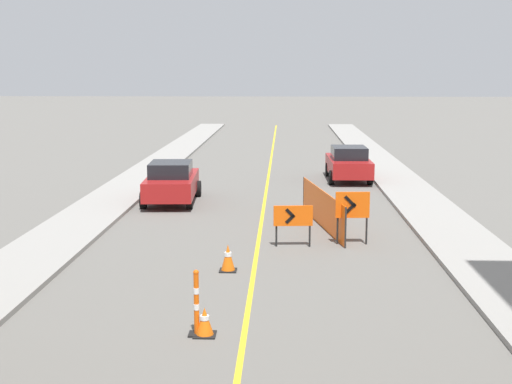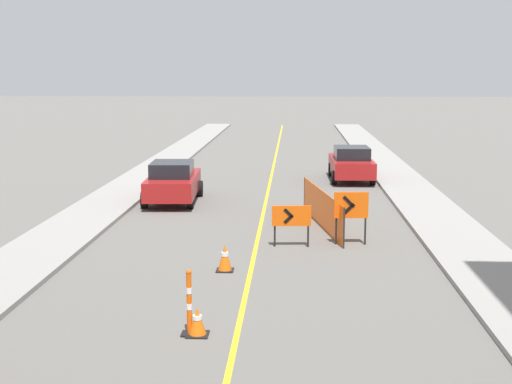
{
  "view_description": "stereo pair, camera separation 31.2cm",
  "coord_description": "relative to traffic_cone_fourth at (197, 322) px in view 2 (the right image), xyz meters",
  "views": [
    {
      "loc": [
        0.74,
        4.76,
        4.99
      ],
      "look_at": [
        -0.19,
        28.27,
        1.0
      ],
      "focal_mm": 50.0,
      "sensor_mm": 36.0,
      "label": 1
    },
    {
      "loc": [
        1.05,
        4.78,
        4.99
      ],
      "look_at": [
        -0.19,
        28.27,
        1.0
      ],
      "focal_mm": 50.0,
      "sensor_mm": 36.0,
      "label": 2
    }
  ],
  "objects": [
    {
      "name": "traffic_cone_fifth",
      "position": [
        0.1,
        4.48,
        0.07
      ],
      "size": [
        0.44,
        0.44,
        0.69
      ],
      "color": "black",
      "rests_on": "ground_plane"
    },
    {
      "name": "safety_mesh_fence",
      "position": [
        2.75,
        9.84,
        0.32
      ],
      "size": [
        1.08,
        5.82,
        1.2
      ],
      "rotation": [
        0.0,
        0.0,
        1.75
      ],
      "color": "#EF560C",
      "rests_on": "ground_plane"
    },
    {
      "name": "delineator_post_rear",
      "position": [
        -0.15,
        0.02,
        0.29
      ],
      "size": [
        0.32,
        0.32,
        1.29
      ],
      "color": "black",
      "rests_on": "ground_plane"
    },
    {
      "name": "lane_stripe",
      "position": [
        0.75,
        18.14,
        -0.27
      ],
      "size": [
        0.12,
        71.67,
        0.01
      ],
      "color": "gold",
      "rests_on": "ground_plane"
    },
    {
      "name": "traffic_cone_fourth",
      "position": [
        0.0,
        0.0,
        0.0
      ],
      "size": [
        0.43,
        0.43,
        0.56
      ],
      "color": "black",
      "rests_on": "ground_plane"
    },
    {
      "name": "parked_car_curb_mid",
      "position": [
        4.48,
        19.87,
        0.53
      ],
      "size": [
        1.94,
        4.33,
        1.59
      ],
      "rotation": [
        0.0,
        0.0,
        0.02
      ],
      "color": "maroon",
      "rests_on": "ground_plane"
    },
    {
      "name": "sidewalk_left",
      "position": [
        -5.22,
        18.14,
        -0.21
      ],
      "size": [
        2.25,
        71.67,
        0.13
      ],
      "color": "gray",
      "rests_on": "ground_plane"
    },
    {
      "name": "sidewalk_right",
      "position": [
        6.72,
        18.14,
        -0.21
      ],
      "size": [
        2.25,
        71.67,
        0.13
      ],
      "color": "gray",
      "rests_on": "ground_plane"
    },
    {
      "name": "arrow_barricade_secondary",
      "position": [
        3.49,
        7.46,
        0.82
      ],
      "size": [
        0.99,
        0.12,
        1.55
      ],
      "rotation": [
        0.0,
        0.0,
        0.06
      ],
      "color": "#EF560C",
      "rests_on": "ground_plane"
    },
    {
      "name": "arrow_barricade_primary",
      "position": [
        1.77,
        7.1,
        0.58
      ],
      "size": [
        1.13,
        0.14,
        1.2
      ],
      "rotation": [
        0.0,
        0.0,
        0.08
      ],
      "color": "#EF560C",
      "rests_on": "ground_plane"
    },
    {
      "name": "parked_car_curb_near",
      "position": [
        -2.82,
        13.95,
        0.53
      ],
      "size": [
        2.03,
        4.39,
        1.59
      ],
      "rotation": [
        0.0,
        0.0,
        0.05
      ],
      "color": "maroon",
      "rests_on": "ground_plane"
    }
  ]
}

